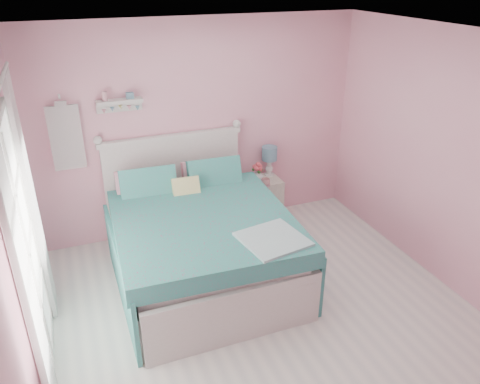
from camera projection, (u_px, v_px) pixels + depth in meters
floor at (277, 332)px, 4.36m from camera, size 4.50×4.50×0.00m
room_shell at (284, 178)px, 3.67m from camera, size 4.50×4.50×4.50m
bed at (200, 242)px, 5.00m from camera, size 1.83×2.26×1.29m
nightstand at (264, 200)px, 6.18m from camera, size 0.41×0.41×0.59m
table_lamp at (269, 156)px, 6.06m from camera, size 0.20×0.20×0.40m
vase at (258, 175)px, 5.98m from camera, size 0.16×0.16×0.15m
teacup at (266, 182)px, 5.87m from camera, size 0.13×0.13×0.09m
roses at (258, 167)px, 5.92m from camera, size 0.14×0.11×0.12m
wall_shelf at (119, 102)px, 5.13m from camera, size 0.50×0.15×0.25m
hanging_dress at (66, 138)px, 5.07m from camera, size 0.34×0.03×0.72m
french_door at (28, 257)px, 3.59m from camera, size 0.04×1.32×2.16m
curtain_near at (31, 303)px, 2.93m from camera, size 0.04×0.40×2.32m
curtain_far at (33, 202)px, 4.18m from camera, size 0.04×0.40×2.32m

